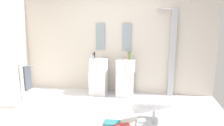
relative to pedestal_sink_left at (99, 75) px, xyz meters
name	(u,v)px	position (x,y,z in m)	size (l,w,h in m)	color
ground_plane	(99,120)	(0.33, -1.35, -0.48)	(4.80, 3.60, 0.04)	silver
rear_partition	(114,40)	(0.33, 0.30, 0.84)	(4.80, 0.10, 2.60)	beige
pedestal_sink_left	(99,75)	(0.00, 0.00, 0.00)	(0.47, 0.47, 0.97)	white
pedestal_sink_right	(125,77)	(0.65, 0.00, 0.00)	(0.47, 0.47, 0.97)	white
vanity_mirror_left	(100,37)	(0.00, 0.23, 0.92)	(0.22, 0.03, 0.64)	#8C9EA8
vanity_mirror_right	(127,37)	(0.65, 0.23, 0.92)	(0.22, 0.03, 0.64)	#8C9EA8
shower_column	(172,51)	(1.71, 0.18, 0.62)	(0.49, 0.24, 2.05)	#B7BABF
lounge_chair	(154,107)	(1.31, -1.44, -0.11)	(1.09, 1.09, 0.65)	#B7BABF
towel_rack	(26,79)	(-1.21, -1.12, 0.17)	(0.37, 0.22, 0.95)	#B7BABF
magazine_red	(122,126)	(0.79, -1.57, -0.44)	(0.26, 0.14, 0.04)	#B73838
magazine_teal	(112,123)	(0.60, -1.49, -0.44)	(0.28, 0.20, 0.03)	teal
soap_bottle_grey	(93,58)	(-0.08, -0.15, 0.46)	(0.04, 0.04, 0.13)	#99999E
soap_bottle_amber	(128,56)	(0.72, 0.09, 0.48)	(0.04, 0.04, 0.17)	#C68C38
soap_bottle_white	(93,57)	(-0.14, -0.03, 0.46)	(0.05, 0.05, 0.14)	white
soap_bottle_green	(130,56)	(0.77, 0.07, 0.49)	(0.05, 0.05, 0.20)	#59996B
soap_bottle_black	(94,55)	(-0.12, 0.10, 0.48)	(0.04, 0.04, 0.16)	black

